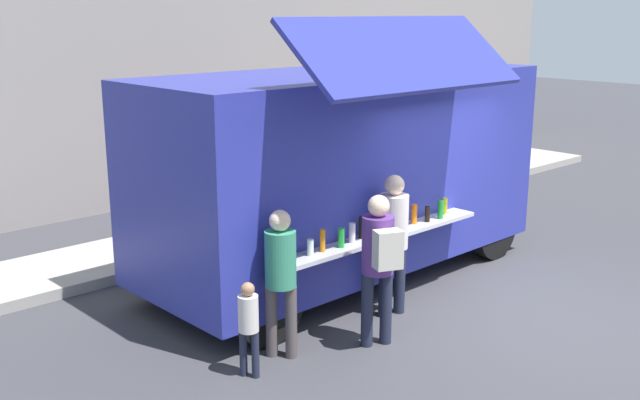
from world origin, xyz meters
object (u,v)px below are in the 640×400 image
Objects in this scene: food_truck_main at (345,167)px; child_near_queue at (248,321)px; customer_rear_waiting at (281,271)px; customer_front_ordering at (393,233)px; customer_mid_with_backpack at (379,256)px; trash_bin at (393,177)px.

food_truck_main reaches higher than child_near_queue.
customer_rear_waiting is at bearing -14.68° from child_near_queue.
customer_rear_waiting is at bearing 101.19° from customer_front_ordering.
food_truck_main is at bearing -0.40° from child_near_queue.
customer_mid_with_backpack is at bearing -64.92° from customer_rear_waiting.
customer_mid_with_backpack reaches higher than child_near_queue.
food_truck_main is 3.55× the size of customer_rear_waiting.
food_truck_main reaches higher than trash_bin.
child_near_queue is at bearing -152.73° from food_truck_main.
trash_bin is at bearing 2.46° from child_near_queue.
food_truck_main is 3.31× the size of customer_front_ordering.
customer_front_ordering reaches higher than trash_bin.
customer_mid_with_backpack is at bearing -125.66° from food_truck_main.
food_truck_main reaches higher than customer_mid_with_backpack.
customer_rear_waiting is at bearing 85.22° from customer_mid_with_backpack.
child_near_queue reaches higher than trash_bin.
trash_bin is (3.61, 2.32, -1.05)m from food_truck_main.
customer_mid_with_backpack is at bearing -43.07° from child_near_queue.
child_near_queue is (-2.25, -0.10, -0.44)m from customer_front_ordering.
food_truck_main is at bearing -147.25° from trash_bin.
customer_front_ordering is 2.29m from child_near_queue.
food_truck_main is 4.42m from trash_bin.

